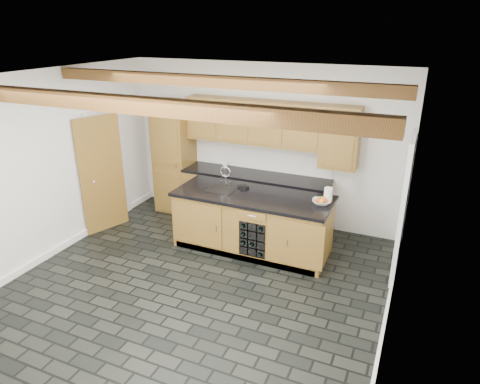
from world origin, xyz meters
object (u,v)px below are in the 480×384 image
object	(u,v)px
paper_towel	(328,195)
kitchen_scale	(243,186)
island	(252,222)
fruit_bowl	(321,202)

from	to	relation	value
paper_towel	kitchen_scale	bearing A→B (deg)	179.10
island	fruit_bowl	xyz separation A→B (m)	(1.05, 0.07, 0.50)
kitchen_scale	fruit_bowl	xyz separation A→B (m)	(1.31, -0.16, 0.01)
kitchen_scale	fruit_bowl	distance (m)	1.32
island	paper_towel	xyz separation A→B (m)	(1.11, 0.20, 0.57)
island	paper_towel	bearing A→B (deg)	10.37
fruit_bowl	island	bearing A→B (deg)	-176.35
kitchen_scale	paper_towel	world-z (taller)	paper_towel
fruit_bowl	paper_towel	world-z (taller)	paper_towel
island	fruit_bowl	world-z (taller)	fruit_bowl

